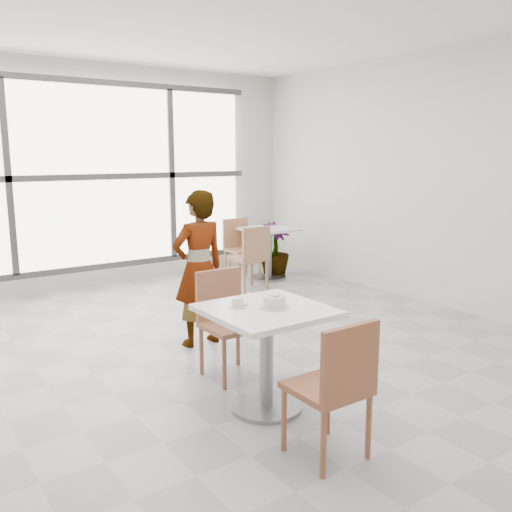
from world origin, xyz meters
TOP-DOWN VIEW (x-y plane):
  - floor at (0.00, 0.00)m, footprint 7.00×7.00m
  - wall_back at (0.00, 3.50)m, footprint 6.00×0.00m
  - wall_right at (3.00, 0.00)m, footprint 0.00×7.00m
  - window at (0.00, 3.44)m, footprint 4.60×0.07m
  - main_table at (-0.30, -0.86)m, footprint 0.80×0.80m
  - chair_near at (-0.36, -1.64)m, footprint 0.42×0.42m
  - chair_far at (-0.20, -0.15)m, footprint 0.42×0.42m
  - oatmeal_bowl at (-0.25, -0.88)m, footprint 0.21×0.21m
  - coffee_cup at (-0.45, -0.72)m, footprint 0.16×0.13m
  - person at (-0.02, 0.61)m, footprint 0.55×0.37m
  - bg_table_right at (2.17, 2.49)m, footprint 0.70×0.70m
  - bg_chair_right_near at (1.54, 2.01)m, footprint 0.42×0.42m
  - bg_chair_right_far at (1.84, 2.76)m, footprint 0.42×0.42m
  - plant_right at (2.37, 2.61)m, footprint 0.45×0.45m

SIDE VIEW (x-z plane):
  - floor at x=0.00m, z-range 0.00..0.00m
  - plant_right at x=2.37m, z-range 0.00..0.80m
  - bg_table_right at x=2.17m, z-range 0.11..0.86m
  - chair_near at x=-0.36m, z-range 0.07..0.94m
  - chair_far at x=-0.20m, z-range 0.07..0.94m
  - bg_chair_right_near at x=1.54m, z-range 0.07..0.94m
  - bg_chair_right_far at x=1.84m, z-range 0.07..0.94m
  - main_table at x=-0.30m, z-range 0.15..0.90m
  - person at x=-0.02m, z-range 0.00..1.48m
  - coffee_cup at x=-0.45m, z-range 0.75..0.81m
  - oatmeal_bowl at x=-0.25m, z-range 0.75..0.84m
  - window at x=0.00m, z-range 0.24..2.76m
  - wall_back at x=0.00m, z-range -1.50..4.50m
  - wall_right at x=3.00m, z-range -2.00..5.00m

